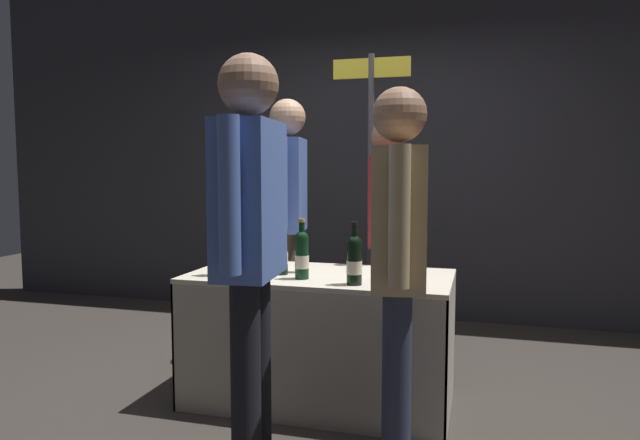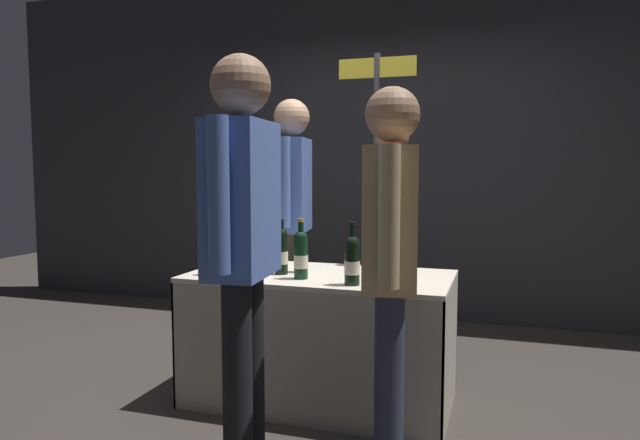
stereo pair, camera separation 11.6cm
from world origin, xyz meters
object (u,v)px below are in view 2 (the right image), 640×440
object	(u,v)px
wine_glass_near_vendor	(301,254)
flower_vase	(255,243)
featured_wine_bottle	(222,247)
taster_foreground_right	(242,231)
vendor_presenter	(292,203)
booth_signpost	(376,171)
tasting_table	(320,313)
display_bottle_0	(301,254)

from	to	relation	value
wine_glass_near_vendor	flower_vase	size ratio (longest dim) A/B	0.36
featured_wine_bottle	taster_foreground_right	bearing A→B (deg)	-56.84
featured_wine_bottle	vendor_presenter	bearing A→B (deg)	83.14
taster_foreground_right	booth_signpost	world-z (taller)	booth_signpost
tasting_table	wine_glass_near_vendor	world-z (taller)	wine_glass_near_vendor
tasting_table	flower_vase	distance (m)	0.63
featured_wine_bottle	flower_vase	size ratio (longest dim) A/B	0.88
featured_wine_bottle	vendor_presenter	world-z (taller)	vendor_presenter
tasting_table	taster_foreground_right	xyz separation A→B (m)	(-0.03, -0.91, 0.55)
featured_wine_bottle	taster_foreground_right	size ratio (longest dim) A/B	0.20
tasting_table	flower_vase	size ratio (longest dim) A/B	3.55
flower_vase	taster_foreground_right	xyz separation A→B (m)	(0.45, -1.12, 0.21)
tasting_table	featured_wine_bottle	size ratio (longest dim) A/B	4.02
wine_glass_near_vendor	vendor_presenter	xyz separation A→B (m)	(-0.29, 0.62, 0.24)
wine_glass_near_vendor	display_bottle_0	bearing A→B (deg)	-71.10
tasting_table	display_bottle_0	bearing A→B (deg)	-107.93
featured_wine_bottle	wine_glass_near_vendor	bearing A→B (deg)	28.64
flower_vase	booth_signpost	size ratio (longest dim) A/B	0.19
display_bottle_0	vendor_presenter	world-z (taller)	vendor_presenter
tasting_table	display_bottle_0	size ratio (longest dim) A/B	4.51
wine_glass_near_vendor	taster_foreground_right	xyz separation A→B (m)	(0.08, -0.94, 0.23)
wine_glass_near_vendor	vendor_presenter	size ratio (longest dim) A/B	0.08
tasting_table	vendor_presenter	bearing A→B (deg)	122.47
tasting_table	booth_signpost	bearing A→B (deg)	86.63
tasting_table	flower_vase	bearing A→B (deg)	157.08
featured_wine_bottle	wine_glass_near_vendor	size ratio (longest dim) A/B	2.44
wine_glass_near_vendor	booth_signpost	world-z (taller)	booth_signpost
display_bottle_0	taster_foreground_right	distance (m)	0.78
wine_glass_near_vendor	flower_vase	distance (m)	0.41
featured_wine_bottle	display_bottle_0	xyz separation A→B (m)	(0.45, 0.03, -0.02)
wine_glass_near_vendor	booth_signpost	size ratio (longest dim) A/B	0.07
flower_vase	taster_foreground_right	world-z (taller)	taster_foreground_right
featured_wine_bottle	vendor_presenter	size ratio (longest dim) A/B	0.20
booth_signpost	taster_foreground_right	bearing A→B (deg)	-92.76
taster_foreground_right	vendor_presenter	bearing A→B (deg)	8.21
tasting_table	booth_signpost	size ratio (longest dim) A/B	0.68
flower_vase	booth_signpost	distance (m)	1.16
vendor_presenter	booth_signpost	xyz separation A→B (m)	(0.47, 0.49, 0.22)
vendor_presenter	taster_foreground_right	bearing A→B (deg)	4.12
display_bottle_0	vendor_presenter	bearing A→B (deg)	113.73
wine_glass_near_vendor	vendor_presenter	bearing A→B (deg)	115.13
tasting_table	featured_wine_bottle	world-z (taller)	featured_wine_bottle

